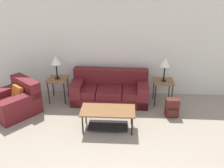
# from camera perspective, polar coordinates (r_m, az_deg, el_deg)

# --- Properties ---
(wall_back) EXTENTS (8.88, 0.06, 2.60)m
(wall_back) POSITION_cam_1_polar(r_m,az_deg,el_deg) (6.71, 3.06, 8.14)
(wall_back) COLOR silver
(wall_back) RESTS_ON ground_plane
(couch) EXTENTS (2.00, 0.91, 0.82)m
(couch) POSITION_cam_1_polar(r_m,az_deg,el_deg) (6.59, -0.44, -1.51)
(couch) COLOR maroon
(couch) RESTS_ON ground_plane
(armchair) EXTENTS (1.36, 1.36, 0.80)m
(armchair) POSITION_cam_1_polar(r_m,az_deg,el_deg) (6.50, -21.12, -3.82)
(armchair) COLOR maroon
(armchair) RESTS_ON ground_plane
(coffee_table) EXTENTS (1.16, 0.56, 0.48)m
(coffee_table) POSITION_cam_1_polar(r_m,az_deg,el_deg) (5.42, -0.94, -7.06)
(coffee_table) COLOR brown
(coffee_table) RESTS_ON ground_plane
(side_table_left) EXTENTS (0.50, 0.50, 0.63)m
(side_table_left) POSITION_cam_1_polar(r_m,az_deg,el_deg) (6.66, -12.31, 0.69)
(side_table_left) COLOR brown
(side_table_left) RESTS_ON ground_plane
(side_table_right) EXTENTS (0.50, 0.50, 0.63)m
(side_table_right) POSITION_cam_1_polar(r_m,az_deg,el_deg) (6.50, 11.64, 0.14)
(side_table_right) COLOR brown
(side_table_right) RESTS_ON ground_plane
(table_lamp_left) EXTENTS (0.26, 0.26, 0.62)m
(table_lamp_left) POSITION_cam_1_polar(r_m,az_deg,el_deg) (6.46, -12.75, 5.23)
(table_lamp_left) COLOR black
(table_lamp_left) RESTS_ON side_table_left
(table_lamp_right) EXTENTS (0.26, 0.26, 0.62)m
(table_lamp_right) POSITION_cam_1_polar(r_m,az_deg,el_deg) (6.30, 12.06, 4.78)
(table_lamp_right) COLOR black
(table_lamp_right) RESTS_ON side_table_right
(backpack) EXTENTS (0.31, 0.28, 0.45)m
(backpack) POSITION_cam_1_polar(r_m,az_deg,el_deg) (6.11, 13.57, -5.30)
(backpack) COLOR #4C1E19
(backpack) RESTS_ON ground_plane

